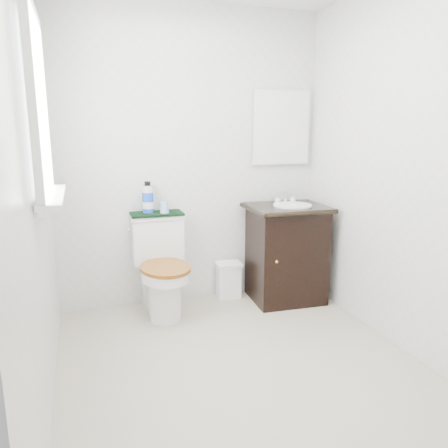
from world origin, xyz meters
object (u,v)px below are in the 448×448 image
vanity (286,251)px  mouthwash_bottle (148,198)px  trash_bin (229,279)px  cup (164,207)px  toilet (161,271)px

vanity → mouthwash_bottle: mouthwash_bottle is taller
mouthwash_bottle → vanity: bearing=-10.9°
trash_bin → mouthwash_bottle: size_ratio=1.25×
vanity → trash_bin: bearing=156.4°
vanity → trash_bin: 0.56m
vanity → cup: bearing=171.3°
trash_bin → cup: bearing=-175.5°
trash_bin → toilet: bearing=-167.9°
toilet → mouthwash_bottle: (-0.06, 0.15, 0.56)m
trash_bin → mouthwash_bottle: bearing=178.4°
trash_bin → vanity: bearing=-23.6°
cup → vanity: bearing=-8.7°
vanity → trash_bin: size_ratio=2.98×
vanity → cup: vanity is taller
trash_bin → mouthwash_bottle: (-0.67, 0.02, 0.75)m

